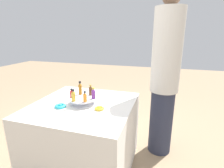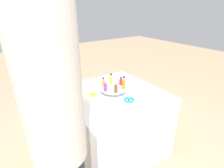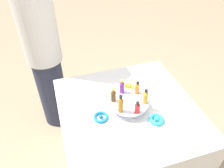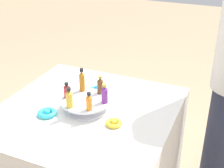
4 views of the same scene
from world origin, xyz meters
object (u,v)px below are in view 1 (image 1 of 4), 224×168
display_stand (83,101)px  person_figure (165,77)px  bottle_amber (80,88)px  ribbon_bow_gold (99,108)px  ribbon_bow_teal (60,106)px  bottle_gold (73,96)px  bottle_orange (85,97)px  bottle_purple (93,93)px  bottle_brown (91,90)px  bottle_red (72,93)px  ribbon_bow_blue (89,96)px

display_stand → person_figure: person_figure is taller
bottle_amber → ribbon_bow_gold: bottle_amber is taller
ribbon_bow_teal → ribbon_bow_gold: size_ratio=1.20×
bottle_gold → bottle_orange: 0.11m
bottle_gold → display_stand: bearing=67.9°
bottle_purple → bottle_orange: bearing=-112.1°
display_stand → bottle_brown: (0.04, 0.10, 0.08)m
bottle_red → bottle_purple: (0.21, 0.03, 0.01)m
bottle_purple → ribbon_bow_gold: bottle_purple is taller
bottle_orange → ribbon_bow_gold: size_ratio=1.17×
bottle_red → bottle_brown: 0.19m
bottle_purple → ribbon_bow_gold: size_ratio=1.29×
bottle_red → bottle_gold: 0.11m
bottle_red → ribbon_bow_blue: 0.25m
bottle_brown → bottle_amber: (-0.11, -0.01, 0.01)m
bottle_purple → person_figure: bearing=38.3°
bottle_orange → person_figure: 0.90m
bottle_purple → bottle_amber: size_ratio=0.80×
bottle_orange → ribbon_bow_gold: bottle_orange is taller
ribbon_bow_teal → bottle_purple: bearing=28.7°
bottle_red → bottle_gold: size_ratio=0.78×
bottle_orange → ribbon_bow_teal: size_ratio=0.98×
bottle_red → ribbon_bow_gold: (0.30, -0.06, -0.09)m
ribbon_bow_blue → ribbon_bow_gold: bearing=-50.9°
bottle_purple → bottle_amber: (-0.17, 0.07, 0.01)m
bottle_red → bottle_gold: bottle_gold is taller
bottle_gold → bottle_brown: bottle_gold is taller
ribbon_bow_gold → bottle_purple: bearing=135.4°
bottle_gold → bottle_purple: (0.15, 0.11, -0.00)m
bottle_orange → bottle_brown: size_ratio=0.95×
bottle_purple → person_figure: (0.63, 0.49, 0.08)m
bottle_gold → ribbon_bow_gold: (0.24, 0.02, -0.10)m
person_figure → ribbon_bow_blue: bearing=-13.4°
bottle_brown → ribbon_bow_blue: bottle_brown is taller
bottle_purple → person_figure: person_figure is taller
bottle_purple → ribbon_bow_gold: (0.09, -0.09, -0.10)m
bottle_purple → bottle_brown: bearing=127.9°
bottle_gold → ribbon_bow_blue: bottle_gold is taller
display_stand → ribbon_bow_teal: 0.21m
bottle_red → bottle_amber: 0.11m
bottle_purple → ribbon_bow_teal: bearing=-151.3°
display_stand → bottle_red: bottle_red is taller
bottle_amber → ribbon_bow_gold: (0.26, -0.16, -0.11)m
bottle_brown → ribbon_bow_blue: size_ratio=1.04×
bottle_purple → bottle_red: bearing=-172.1°
bottle_gold → ribbon_bow_teal: bottle_gold is taller
bottle_brown → ribbon_bow_teal: bottle_brown is taller
ribbon_bow_blue → bottle_red: bearing=-108.0°
ribbon_bow_teal → bottle_orange: bearing=12.0°
ribbon_bow_gold → bottle_red: bearing=168.7°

